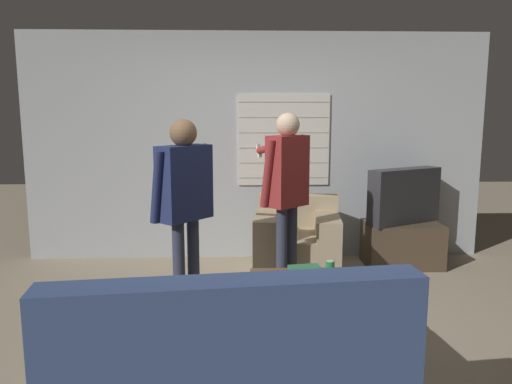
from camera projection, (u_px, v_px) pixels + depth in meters
ground_plane at (266, 330)px, 3.87m from camera, size 16.00×16.00×0.00m
wall_back at (257, 147)px, 5.67m from camera, size 5.20×0.08×2.55m
couch_blue at (228, 373)px, 2.56m from camera, size 1.81×1.08×0.95m
armchair_beige at (297, 243)px, 5.15m from camera, size 0.94×0.93×0.80m
coffee_table at (313, 287)px, 3.71m from camera, size 0.93×0.68×0.43m
tv_stand at (402, 244)px, 5.47m from camera, size 0.80×0.53×0.48m
tv at (404, 196)px, 5.39m from camera, size 0.87×0.58×0.60m
person_left_standing at (184, 192)px, 4.05m from camera, size 0.51×0.82×1.62m
person_right_standing at (286, 182)px, 4.45m from camera, size 0.47×0.80×1.67m
book_stack at (304, 274)px, 3.70m from camera, size 0.27×0.21×0.11m
soda_can at (330, 269)px, 3.81m from camera, size 0.07×0.07×0.13m
spare_remote at (287, 283)px, 3.63m from camera, size 0.07×0.14×0.02m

